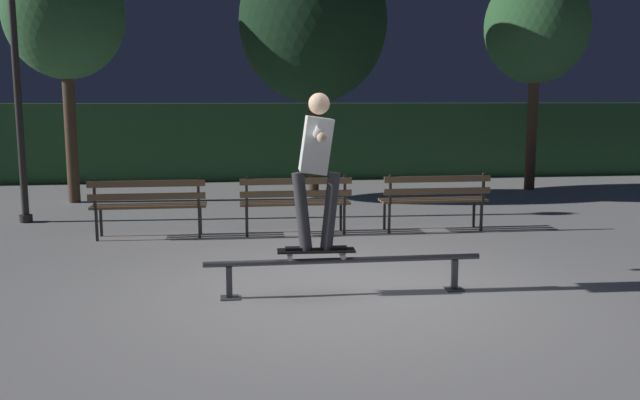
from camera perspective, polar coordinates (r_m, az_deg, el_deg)
The scene contains 12 objects.
ground_plane at distance 7.01m, azimuth 1.92°, elevation -7.72°, with size 90.00×90.00×0.00m, color #ADAAA8.
hedge_backdrop at distance 16.69m, azimuth -3.67°, elevation 5.04°, with size 24.00×1.20×1.84m, color #2D5B33.
grind_rail at distance 6.83m, azimuth 2.08°, elevation -5.57°, with size 2.82×0.18×0.38m.
skateboard at distance 6.75m, azimuth -0.33°, elevation -4.36°, with size 0.79×0.24×0.09m.
skateboarder at distance 6.60m, azimuth -0.31°, elevation 3.58°, with size 0.62×1.41×1.56m.
park_bench_leftmost at distance 9.75m, azimuth -14.36°, elevation -0.10°, with size 1.60×0.42×0.88m.
park_bench_left_center at distance 9.71m, azimuth -2.10°, elevation 0.14°, with size 1.60×0.42×0.88m.
park_bench_right_center at distance 10.12m, azimuth 9.70°, elevation 0.37°, with size 1.60×0.42×0.88m.
tree_behind_benches at distance 13.43m, azimuth -0.59°, elevation 14.89°, with size 2.86×2.86×5.01m.
tree_far_left at distance 13.58m, azimuth -20.87°, elevation 14.46°, with size 2.16×2.16×4.69m.
tree_far_right at distance 15.28m, azimuth 17.90°, elevation 13.77°, with size 2.17×2.17×4.66m.
lamp_post_left at distance 11.60m, azimuth -24.40°, elevation 10.41°, with size 0.32×0.32×3.90m.
Camera 1 is at (-1.10, -6.63, 1.98)m, focal length 37.73 mm.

